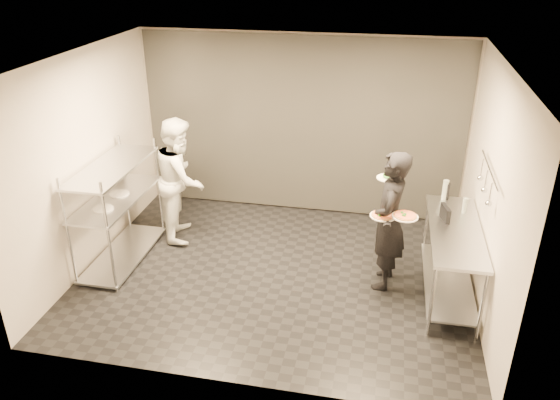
% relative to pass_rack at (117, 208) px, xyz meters
% --- Properties ---
extents(room_shell, '(5.00, 4.00, 2.80)m').
position_rel_pass_rack_xyz_m(room_shell, '(2.15, 1.18, 0.63)').
color(room_shell, black).
rests_on(room_shell, ground).
extents(pass_rack, '(0.60, 1.60, 1.50)m').
position_rel_pass_rack_xyz_m(pass_rack, '(0.00, 0.00, 0.00)').
color(pass_rack, '#B0B2B7').
rests_on(pass_rack, ground).
extents(prep_counter, '(0.60, 1.80, 0.92)m').
position_rel_pass_rack_xyz_m(prep_counter, '(4.33, 0.00, -0.14)').
color(prep_counter, '#B0B2B7').
rests_on(prep_counter, ground).
extents(utensil_rail, '(0.07, 1.20, 0.31)m').
position_rel_pass_rack_xyz_m(utensil_rail, '(4.58, 0.00, 0.78)').
color(utensil_rail, '#B0B2B7').
rests_on(utensil_rail, room_shell).
extents(waiter, '(0.50, 0.70, 1.79)m').
position_rel_pass_rack_xyz_m(waiter, '(3.55, 0.08, 0.13)').
color(waiter, black).
rests_on(waiter, ground).
extents(chef, '(0.87, 1.01, 1.80)m').
position_rel_pass_rack_xyz_m(chef, '(0.60, 0.80, 0.13)').
color(chef, white).
rests_on(chef, ground).
extents(pizza_plate_near, '(0.31, 0.31, 0.05)m').
position_rel_pass_rack_xyz_m(pizza_plate_near, '(3.47, -0.07, 0.28)').
color(pizza_plate_near, white).
rests_on(pizza_plate_near, waiter).
extents(pizza_plate_far, '(0.31, 0.31, 0.05)m').
position_rel_pass_rack_xyz_m(pizza_plate_far, '(3.73, -0.13, 0.33)').
color(pizza_plate_far, white).
rests_on(pizza_plate_far, waiter).
extents(salad_plate, '(0.27, 0.27, 0.07)m').
position_rel_pass_rack_xyz_m(salad_plate, '(3.49, 0.41, 0.57)').
color(salad_plate, white).
rests_on(salad_plate, waiter).
extents(pos_monitor, '(0.11, 0.26, 0.18)m').
position_rel_pass_rack_xyz_m(pos_monitor, '(4.21, 0.20, 0.24)').
color(pos_monitor, black).
rests_on(pos_monitor, prep_counter).
extents(bottle_green, '(0.07, 0.07, 0.27)m').
position_rel_pass_rack_xyz_m(bottle_green, '(4.25, 0.80, 0.28)').
color(bottle_green, gray).
rests_on(bottle_green, prep_counter).
extents(bottle_clear, '(0.06, 0.06, 0.20)m').
position_rel_pass_rack_xyz_m(bottle_clear, '(4.46, 0.45, 0.25)').
color(bottle_clear, gray).
rests_on(bottle_clear, prep_counter).
extents(bottle_dark, '(0.07, 0.07, 0.23)m').
position_rel_pass_rack_xyz_m(bottle_dark, '(4.27, 0.80, 0.26)').
color(bottle_dark, black).
rests_on(bottle_dark, prep_counter).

